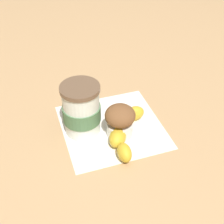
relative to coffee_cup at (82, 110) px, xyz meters
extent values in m
plane|color=tan|center=(0.06, -0.03, -0.06)|extent=(3.00, 3.00, 0.00)
cube|color=white|center=(0.06, -0.03, -0.06)|extent=(0.29, 0.29, 0.00)
cylinder|color=silver|center=(0.00, 0.00, 0.00)|extent=(0.08, 0.08, 0.12)
cylinder|color=brown|center=(0.00, 0.00, 0.06)|extent=(0.09, 0.09, 0.01)
cylinder|color=#4C754C|center=(0.00, 0.00, -0.01)|extent=(0.09, 0.09, 0.04)
cylinder|color=white|center=(0.06, -0.06, -0.04)|extent=(0.06, 0.06, 0.03)
ellipsoid|color=brown|center=(0.06, -0.06, 0.00)|extent=(0.07, 0.07, 0.05)
ellipsoid|color=gold|center=(0.12, -0.04, -0.04)|extent=(0.05, 0.04, 0.04)
ellipsoid|color=gold|center=(0.08, -0.05, -0.04)|extent=(0.06, 0.05, 0.04)
ellipsoid|color=gold|center=(0.04, -0.09, -0.04)|extent=(0.07, 0.07, 0.04)
ellipsoid|color=gold|center=(0.03, -0.13, -0.04)|extent=(0.04, 0.06, 0.04)
camera|label=1|loc=(-0.25, -0.49, 0.45)|focal=50.00mm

